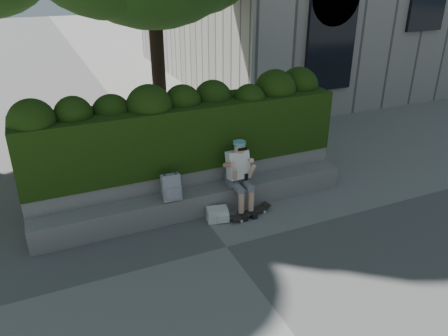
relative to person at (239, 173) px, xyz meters
name	(u,v)px	position (x,y,z in m)	size (l,w,h in m)	color
ground	(227,247)	(-0.74, -1.07, -0.75)	(80.00, 80.00, 0.00)	slate
bench_ledge	(199,201)	(-0.74, 0.18, -0.53)	(6.00, 0.45, 0.45)	gray
planter_wall	(190,184)	(-0.74, 0.66, -0.38)	(6.00, 0.50, 0.75)	gray
hedge	(185,133)	(-0.74, 0.88, 0.60)	(6.00, 1.00, 1.20)	black
person	(239,173)	(0.00, 0.00, 0.00)	(0.40, 0.76, 1.38)	slate
skateboard	(250,212)	(0.08, -0.34, -0.68)	(0.82, 0.37, 0.08)	black
backpack_plaid	(171,187)	(-1.30, 0.08, -0.06)	(0.33, 0.17, 0.48)	#B8B8BD
backpack_ground	(217,214)	(-0.54, -0.23, -0.63)	(0.38, 0.27, 0.24)	white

